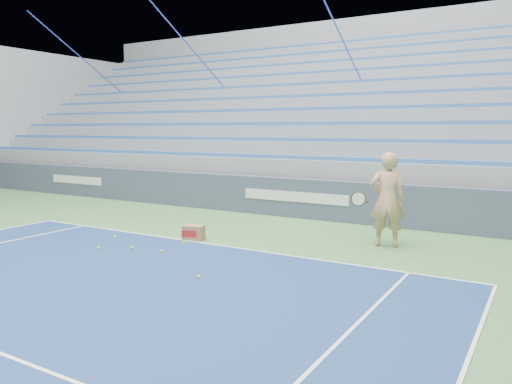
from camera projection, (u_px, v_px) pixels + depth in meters
The scene contains 10 objects.
sponsor_barrier at pixel (297, 198), 14.05m from camera, with size 30.00×0.32×1.10m.
bleachers at pixel (365, 132), 18.70m from camera, with size 31.00×9.15×7.30m.
tennis_player at pixel (387, 200), 10.52m from camera, with size 1.02×0.94×2.01m.
ball_box at pixel (194, 233), 11.22m from camera, with size 0.53×0.46×0.33m.
tennis_ball_0 at pixel (115, 237), 11.38m from camera, with size 0.07×0.07×0.07m, color #CFED30.
tennis_ball_1 at pixel (199, 277), 8.32m from camera, with size 0.07×0.07×0.07m, color #CFED30.
tennis_ball_2 at pixel (132, 248), 10.35m from camera, with size 0.07×0.07×0.07m, color #CFED30.
tennis_ball_3 at pixel (184, 243), 10.82m from camera, with size 0.07×0.07×0.07m, color #CFED30.
tennis_ball_4 at pixel (161, 251), 10.05m from camera, with size 0.07×0.07×0.07m, color #CFED30.
tennis_ball_5 at pixel (98, 248), 10.34m from camera, with size 0.07×0.07×0.07m, color #CFED30.
Camera 1 is at (6.13, 3.33, 2.49)m, focal length 35.00 mm.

